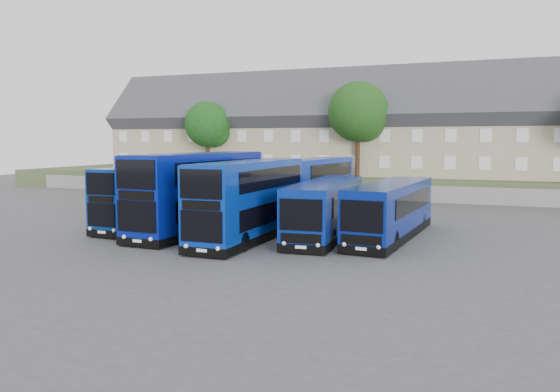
{
  "coord_description": "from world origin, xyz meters",
  "views": [
    {
      "loc": [
        13.86,
        -26.32,
        5.55
      ],
      "look_at": [
        2.11,
        4.33,
        2.2
      ],
      "focal_mm": 35.0,
      "sensor_mm": 36.0,
      "label": 1
    }
  ],
  "objects_px": {
    "tree_mid": "(360,114)",
    "tree_west": "(209,126)",
    "dd_front_left": "(153,197)",
    "dd_front_mid": "(199,193)",
    "coach_east_a": "(326,209)"
  },
  "relations": [
    {
      "from": "tree_mid",
      "to": "tree_west",
      "type": "bearing_deg",
      "value": -178.21
    },
    {
      "from": "dd_front_left",
      "to": "dd_front_mid",
      "type": "relative_size",
      "value": 0.82
    },
    {
      "from": "coach_east_a",
      "to": "dd_front_left",
      "type": "bearing_deg",
      "value": 179.97
    },
    {
      "from": "coach_east_a",
      "to": "tree_mid",
      "type": "distance_m",
      "value": 22.65
    },
    {
      "from": "dd_front_left",
      "to": "coach_east_a",
      "type": "relative_size",
      "value": 0.84
    },
    {
      "from": "dd_front_left",
      "to": "dd_front_mid",
      "type": "distance_m",
      "value": 3.67
    },
    {
      "from": "coach_east_a",
      "to": "tree_mid",
      "type": "height_order",
      "value": "tree_mid"
    },
    {
      "from": "coach_east_a",
      "to": "tree_west",
      "type": "height_order",
      "value": "tree_west"
    },
    {
      "from": "dd_front_left",
      "to": "tree_mid",
      "type": "xyz_separation_m",
      "value": [
        8.37,
        22.3,
        6.16
      ]
    },
    {
      "from": "coach_east_a",
      "to": "dd_front_mid",
      "type": "bearing_deg",
      "value": -174.51
    },
    {
      "from": "tree_west",
      "to": "tree_mid",
      "type": "xyz_separation_m",
      "value": [
        16.0,
        0.5,
        1.02
      ]
    },
    {
      "from": "dd_front_left",
      "to": "coach_east_a",
      "type": "height_order",
      "value": "dd_front_left"
    },
    {
      "from": "dd_front_left",
      "to": "coach_east_a",
      "type": "xyz_separation_m",
      "value": [
        11.29,
        0.8,
        -0.35
      ]
    },
    {
      "from": "coach_east_a",
      "to": "tree_mid",
      "type": "relative_size",
      "value": 1.28
    },
    {
      "from": "tree_west",
      "to": "tree_mid",
      "type": "distance_m",
      "value": 16.04
    }
  ]
}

